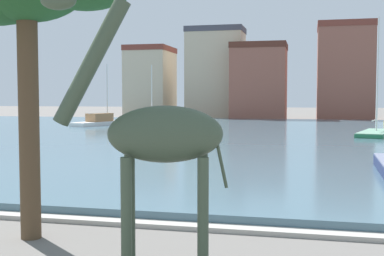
{
  "coord_description": "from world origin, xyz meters",
  "views": [
    {
      "loc": [
        5.37,
        -3.25,
        3.23
      ],
      "look_at": [
        1.6,
        12.81,
        2.2
      ],
      "focal_mm": 47.19,
      "sensor_mm": 36.0,
      "label": 1
    }
  ],
  "objects_px": {
    "giraffe_statue": "(156,140)",
    "sailboat_white": "(107,123)",
    "sailboat_black": "(152,119)",
    "sailboat_green": "(377,134)"
  },
  "relations": [
    {
      "from": "giraffe_statue",
      "to": "sailboat_green",
      "type": "relative_size",
      "value": 0.54
    },
    {
      "from": "sailboat_green",
      "to": "sailboat_white",
      "type": "relative_size",
      "value": 1.01
    },
    {
      "from": "giraffe_statue",
      "to": "sailboat_black",
      "type": "relative_size",
      "value": 0.6
    },
    {
      "from": "sailboat_black",
      "to": "sailboat_white",
      "type": "bearing_deg",
      "value": -101.84
    },
    {
      "from": "sailboat_green",
      "to": "sailboat_white",
      "type": "height_order",
      "value": "sailboat_green"
    },
    {
      "from": "giraffe_statue",
      "to": "sailboat_white",
      "type": "distance_m",
      "value": 45.27
    },
    {
      "from": "giraffe_statue",
      "to": "sailboat_white",
      "type": "bearing_deg",
      "value": 113.72
    },
    {
      "from": "sailboat_green",
      "to": "sailboat_white",
      "type": "xyz_separation_m",
      "value": [
        -25.47,
        8.25,
        0.14
      ]
    },
    {
      "from": "sailboat_white",
      "to": "sailboat_black",
      "type": "bearing_deg",
      "value": 78.16
    },
    {
      "from": "sailboat_green",
      "to": "sailboat_black",
      "type": "relative_size",
      "value": 1.1
    }
  ]
}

